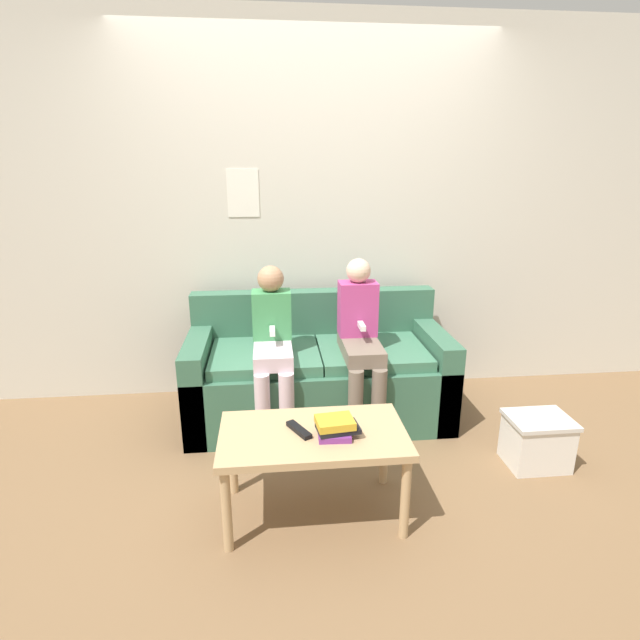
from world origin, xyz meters
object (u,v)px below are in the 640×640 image
(person_left, at_px, (273,343))
(couch, at_px, (318,375))
(person_right, at_px, (361,338))
(tv_remote, at_px, (299,430))
(storage_box, at_px, (537,441))
(coffee_table, at_px, (313,443))

(person_left, bearing_deg, couch, 32.64)
(person_left, distance_m, person_right, 0.55)
(person_left, bearing_deg, tv_remote, -82.52)
(tv_remote, xyz_separation_m, storage_box, (1.36, 0.27, -0.31))
(couch, height_order, storage_box, couch)
(couch, relative_size, storage_box, 4.92)
(couch, bearing_deg, coffee_table, -97.07)
(couch, relative_size, person_right, 1.56)
(coffee_table, bearing_deg, couch, 82.93)
(person_right, distance_m, tv_remote, 0.94)
(person_right, distance_m, storage_box, 1.16)
(person_right, xyz_separation_m, storage_box, (0.92, -0.54, -0.46))
(couch, xyz_separation_m, coffee_table, (-0.13, -1.01, 0.10))
(couch, relative_size, tv_remote, 10.03)
(coffee_table, height_order, person_right, person_right)
(coffee_table, relative_size, tv_remote, 5.19)
(tv_remote, bearing_deg, person_left, 69.21)
(tv_remote, bearing_deg, couch, 50.98)
(tv_remote, distance_m, storage_box, 1.42)
(couch, distance_m, coffee_table, 1.03)
(coffee_table, bearing_deg, tv_remote, 173.08)
(person_right, bearing_deg, storage_box, -30.51)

